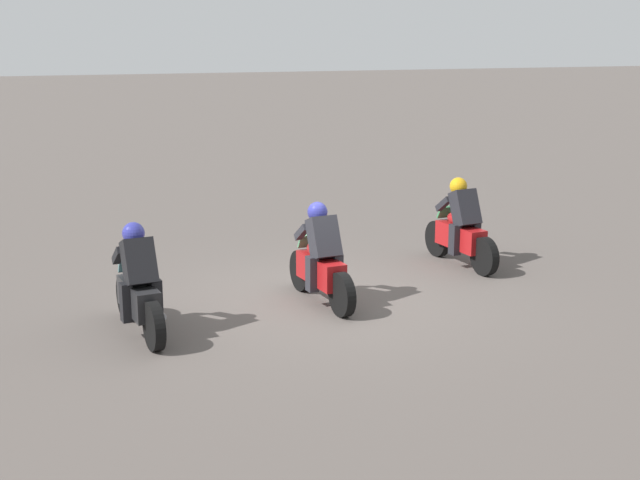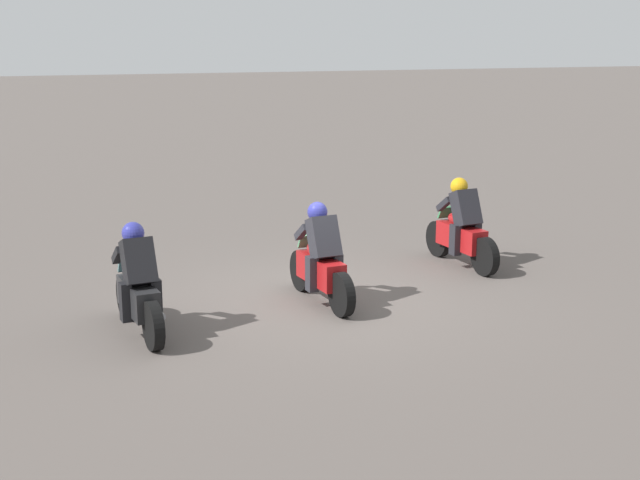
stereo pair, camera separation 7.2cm
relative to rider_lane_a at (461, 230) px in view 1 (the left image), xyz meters
The scene contains 4 objects.
ground_plane 3.17m from the rider_lane_a, 113.64° to the left, with size 120.00×120.00×0.00m, color #554D48.
rider_lane_a is the anchor object (origin of this frame).
rider_lane_b 3.20m from the rider_lane_a, 115.16° to the left, with size 2.04×0.60×1.51m.
rider_lane_c 5.95m from the rider_lane_a, 109.44° to the left, with size 2.04×0.60×1.51m.
Camera 1 is at (-12.51, 3.74, 4.11)m, focal length 50.99 mm.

